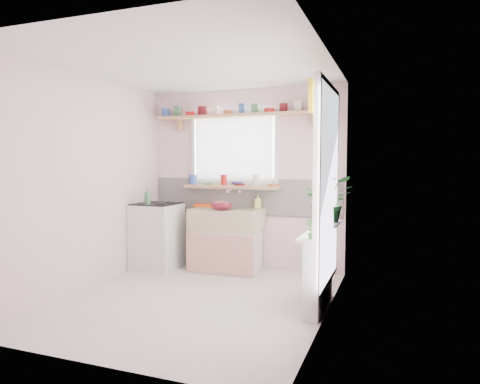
% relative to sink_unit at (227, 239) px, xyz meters
% --- Properties ---
extents(room, '(3.20, 3.20, 3.20)m').
position_rel_sink_unit_xyz_m(room, '(0.81, -0.43, 0.94)').
color(room, silver).
rests_on(room, ground).
extents(sink_unit, '(0.95, 0.65, 1.11)m').
position_rel_sink_unit_xyz_m(sink_unit, '(0.00, 0.00, 0.00)').
color(sink_unit, white).
rests_on(sink_unit, ground).
extents(cooker, '(0.58, 0.58, 0.93)m').
position_rel_sink_unit_xyz_m(cooker, '(-0.95, -0.24, 0.03)').
color(cooker, white).
rests_on(cooker, ground).
extents(radiator_ledge, '(0.22, 0.95, 0.78)m').
position_rel_sink_unit_xyz_m(radiator_ledge, '(1.45, -1.09, -0.03)').
color(radiator_ledge, white).
rests_on(radiator_ledge, ground).
extents(windowsill, '(1.40, 0.22, 0.04)m').
position_rel_sink_unit_xyz_m(windowsill, '(-0.00, 0.19, 0.71)').
color(windowsill, tan).
rests_on(windowsill, room).
extents(pine_shelf, '(2.52, 0.24, 0.04)m').
position_rel_sink_unit_xyz_m(pine_shelf, '(0.15, 0.18, 1.69)').
color(pine_shelf, tan).
rests_on(pine_shelf, room).
extents(shelf_crockery, '(2.47, 0.11, 0.12)m').
position_rel_sink_unit_xyz_m(shelf_crockery, '(0.13, 0.18, 1.76)').
color(shelf_crockery, '#3359A5').
rests_on(shelf_crockery, pine_shelf).
extents(sill_crockery, '(1.35, 0.11, 0.12)m').
position_rel_sink_unit_xyz_m(sill_crockery, '(-0.05, 0.19, 0.78)').
color(sill_crockery, '#3359A5').
rests_on(sill_crockery, windowsill).
extents(dish_tray, '(0.43, 0.36, 0.04)m').
position_rel_sink_unit_xyz_m(dish_tray, '(-0.38, 0.21, 0.44)').
color(dish_tray, '#ED5515').
rests_on(dish_tray, sink_unit).
extents(colander, '(0.33, 0.33, 0.13)m').
position_rel_sink_unit_xyz_m(colander, '(0.00, -0.19, 0.48)').
color(colander, maroon).
rests_on(colander, sink_unit).
extents(jade_plant, '(0.58, 0.53, 0.57)m').
position_rel_sink_unit_xyz_m(jade_plant, '(1.48, -0.69, 0.63)').
color(jade_plant, '#28652A').
rests_on(jade_plant, radiator_ledge).
extents(fruit_bowl, '(0.31, 0.31, 0.07)m').
position_rel_sink_unit_xyz_m(fruit_bowl, '(1.48, -0.69, 0.38)').
color(fruit_bowl, silver).
rests_on(fruit_bowl, radiator_ledge).
extents(herb_pot, '(0.13, 0.11, 0.20)m').
position_rel_sink_unit_xyz_m(herb_pot, '(1.44, -1.49, 0.44)').
color(herb_pot, '#366A2A').
rests_on(herb_pot, radiator_ledge).
extents(soap_bottle_sink, '(0.11, 0.11, 0.20)m').
position_rel_sink_unit_xyz_m(soap_bottle_sink, '(0.37, 0.21, 0.52)').
color(soap_bottle_sink, '#D1E063').
rests_on(soap_bottle_sink, sink_unit).
extents(sill_cup, '(0.15, 0.15, 0.10)m').
position_rel_sink_unit_xyz_m(sill_cup, '(-0.58, 0.25, 0.78)').
color(sill_cup, beige).
rests_on(sill_cup, windowsill).
extents(sill_bowl, '(0.21, 0.21, 0.05)m').
position_rel_sink_unit_xyz_m(sill_bowl, '(0.06, 0.25, 0.75)').
color(sill_bowl, '#354AAD').
rests_on(sill_bowl, windowsill).
extents(shelf_vase, '(0.16, 0.16, 0.14)m').
position_rel_sink_unit_xyz_m(shelf_vase, '(1.18, 0.24, 1.78)').
color(shelf_vase, '#9F5230').
rests_on(shelf_vase, pine_shelf).
extents(cooker_bottle, '(0.11, 0.11, 0.23)m').
position_rel_sink_unit_xyz_m(cooker_bottle, '(-0.95, -0.46, 0.60)').
color(cooker_bottle, '#387147').
rests_on(cooker_bottle, cooker).
extents(fruit, '(0.20, 0.14, 0.10)m').
position_rel_sink_unit_xyz_m(fruit, '(1.49, -0.69, 0.44)').
color(fruit, orange).
rests_on(fruit, fruit_bowl).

